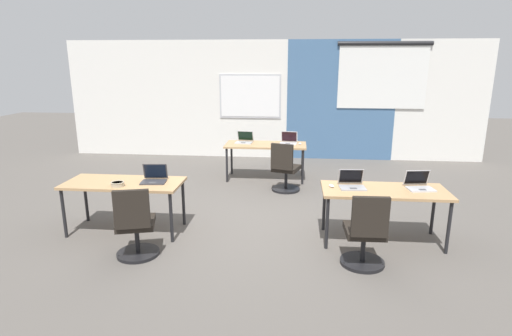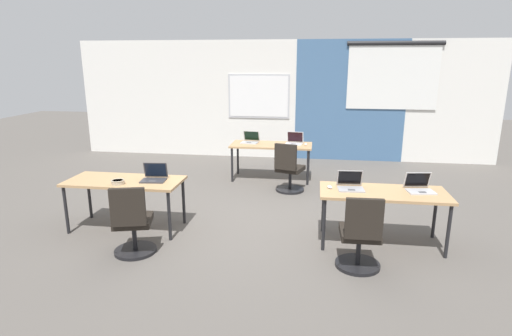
{
  "view_description": "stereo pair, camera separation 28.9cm",
  "coord_description": "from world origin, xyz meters",
  "px_view_note": "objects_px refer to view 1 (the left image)",
  "views": [
    {
      "loc": [
        0.58,
        -5.8,
        2.34
      ],
      "look_at": [
        0.02,
        -0.04,
        0.81
      ],
      "focal_mm": 28.82,
      "sensor_mm": 36.0,
      "label": 1
    },
    {
      "loc": [
        0.87,
        -5.76,
        2.34
      ],
      "look_at": [
        0.02,
        -0.04,
        0.81
      ],
      "focal_mm": 28.82,
      "sensor_mm": 36.0,
      "label": 2
    }
  ],
  "objects_px": {
    "laptop_near_left_inner": "(154,178)",
    "chair_near_left_inner": "(136,229)",
    "mouse_near_right_inner": "(331,186)",
    "desk_far_center": "(266,147)",
    "mouse_far_right": "(300,144)",
    "laptop_near_right_end": "(419,185)",
    "laptop_far_left": "(244,140)",
    "desk_near_right": "(384,194)",
    "snack_bowl": "(118,184)",
    "laptop_far_right": "(289,141)",
    "desk_near_left": "(124,186)",
    "laptop_near_right_inner": "(352,184)",
    "chair_far_right": "(285,171)",
    "chair_near_right_inner": "(365,237)"
  },
  "relations": [
    {
      "from": "snack_bowl",
      "to": "laptop_near_right_end",
      "type": "bearing_deg",
      "value": 4.12
    },
    {
      "from": "desk_far_center",
      "to": "mouse_far_right",
      "type": "relative_size",
      "value": 15.53
    },
    {
      "from": "desk_near_left",
      "to": "laptop_near_right_inner",
      "type": "bearing_deg",
      "value": 0.92
    },
    {
      "from": "desk_far_center",
      "to": "snack_bowl",
      "type": "xyz_separation_m",
      "value": [
        -1.74,
        -3.01,
        0.1
      ]
    },
    {
      "from": "chair_far_right",
      "to": "snack_bowl",
      "type": "height_order",
      "value": "chair_far_right"
    },
    {
      "from": "snack_bowl",
      "to": "desk_near_left",
      "type": "bearing_deg",
      "value": 91.78
    },
    {
      "from": "desk_near_left",
      "to": "desk_far_center",
      "type": "bearing_deg",
      "value": 57.99
    },
    {
      "from": "laptop_near_right_end",
      "to": "chair_far_right",
      "type": "bearing_deg",
      "value": 124.09
    },
    {
      "from": "desk_near_right",
      "to": "mouse_near_right_inner",
      "type": "xyz_separation_m",
      "value": [
        -0.68,
        0.04,
        0.08
      ]
    },
    {
      "from": "mouse_near_right_inner",
      "to": "snack_bowl",
      "type": "distance_m",
      "value": 2.83
    },
    {
      "from": "mouse_near_right_inner",
      "to": "laptop_near_left_inner",
      "type": "height_order",
      "value": "laptop_near_left_inner"
    },
    {
      "from": "mouse_far_right",
      "to": "desk_near_right",
      "type": "bearing_deg",
      "value": -69.12
    },
    {
      "from": "desk_near_left",
      "to": "mouse_near_right_inner",
      "type": "distance_m",
      "value": 2.82
    },
    {
      "from": "laptop_near_left_inner",
      "to": "laptop_far_left",
      "type": "bearing_deg",
      "value": 66.59
    },
    {
      "from": "laptop_near_right_end",
      "to": "laptop_near_right_inner",
      "type": "bearing_deg",
      "value": 173.34
    },
    {
      "from": "laptop_near_left_inner",
      "to": "laptop_near_right_end",
      "type": "bearing_deg",
      "value": -5.56
    },
    {
      "from": "desk_far_center",
      "to": "laptop_far_right",
      "type": "xyz_separation_m",
      "value": [
        0.45,
        0.09,
        0.11
      ]
    },
    {
      "from": "desk_far_center",
      "to": "mouse_near_right_inner",
      "type": "xyz_separation_m",
      "value": [
        1.07,
        -2.76,
        0.08
      ]
    },
    {
      "from": "desk_far_center",
      "to": "laptop_far_left",
      "type": "distance_m",
      "value": 0.46
    },
    {
      "from": "desk_near_right",
      "to": "laptop_near_right_inner",
      "type": "bearing_deg",
      "value": 173.17
    },
    {
      "from": "laptop_near_right_end",
      "to": "laptop_near_left_inner",
      "type": "relative_size",
      "value": 1.04
    },
    {
      "from": "laptop_near_left_inner",
      "to": "chair_near_left_inner",
      "type": "xyz_separation_m",
      "value": [
        0.03,
        -0.83,
        -0.39
      ]
    },
    {
      "from": "laptop_far_left",
      "to": "chair_near_left_inner",
      "type": "distance_m",
      "value": 3.79
    },
    {
      "from": "mouse_far_right",
      "to": "mouse_near_right_inner",
      "type": "distance_m",
      "value": 2.8
    },
    {
      "from": "desk_near_right",
      "to": "laptop_near_left_inner",
      "type": "xyz_separation_m",
      "value": [
        -3.08,
        0.05,
        0.11
      ]
    },
    {
      "from": "laptop_far_left",
      "to": "mouse_far_right",
      "type": "distance_m",
      "value": 1.12
    },
    {
      "from": "chair_far_right",
      "to": "chair_near_left_inner",
      "type": "relative_size",
      "value": 1.0
    },
    {
      "from": "desk_near_right",
      "to": "chair_far_right",
      "type": "xyz_separation_m",
      "value": [
        -1.34,
        2.02,
        -0.28
      ]
    },
    {
      "from": "mouse_near_right_inner",
      "to": "chair_near_right_inner",
      "type": "relative_size",
      "value": 0.12
    },
    {
      "from": "laptop_far_right",
      "to": "snack_bowl",
      "type": "bearing_deg",
      "value": -118.32
    },
    {
      "from": "desk_far_center",
      "to": "laptop_far_right",
      "type": "relative_size",
      "value": 4.43
    },
    {
      "from": "laptop_near_right_inner",
      "to": "laptop_near_left_inner",
      "type": "bearing_deg",
      "value": 175.9
    },
    {
      "from": "laptop_near_right_end",
      "to": "chair_near_right_inner",
      "type": "bearing_deg",
      "value": -142.43
    },
    {
      "from": "laptop_far_left",
      "to": "mouse_near_right_inner",
      "type": "relative_size",
      "value": 3.22
    },
    {
      "from": "desk_near_right",
      "to": "desk_near_left",
      "type": "bearing_deg",
      "value": 180.0
    },
    {
      "from": "laptop_near_right_end",
      "to": "mouse_far_right",
      "type": "bearing_deg",
      "value": 110.54
    },
    {
      "from": "chair_far_right",
      "to": "mouse_far_right",
      "type": "bearing_deg",
      "value": -91.72
    },
    {
      "from": "desk_far_center",
      "to": "chair_far_right",
      "type": "distance_m",
      "value": 0.93
    },
    {
      "from": "chair_near_right_inner",
      "to": "chair_near_left_inner",
      "type": "xyz_separation_m",
      "value": [
        -2.71,
        -0.03,
        0.0
      ]
    },
    {
      "from": "snack_bowl",
      "to": "laptop_far_right",
      "type": "bearing_deg",
      "value": 54.7
    },
    {
      "from": "laptop_near_right_inner",
      "to": "chair_near_left_inner",
      "type": "height_order",
      "value": "laptop_near_right_inner"
    },
    {
      "from": "mouse_near_right_inner",
      "to": "laptop_near_right_end",
      "type": "bearing_deg",
      "value": 2.18
    },
    {
      "from": "laptop_far_left",
      "to": "snack_bowl",
      "type": "height_order",
      "value": "laptop_far_left"
    },
    {
      "from": "laptop_far_left",
      "to": "mouse_far_right",
      "type": "bearing_deg",
      "value": 1.62
    },
    {
      "from": "desk_near_left",
      "to": "snack_bowl",
      "type": "height_order",
      "value": "snack_bowl"
    },
    {
      "from": "laptop_near_right_inner",
      "to": "laptop_near_left_inner",
      "type": "relative_size",
      "value": 0.98
    },
    {
      "from": "mouse_near_right_inner",
      "to": "laptop_near_left_inner",
      "type": "bearing_deg",
      "value": 179.68
    },
    {
      "from": "laptop_near_right_end",
      "to": "laptop_far_left",
      "type": "xyz_separation_m",
      "value": [
        -2.64,
        2.82,
        -0.0
      ]
    },
    {
      "from": "laptop_near_right_inner",
      "to": "snack_bowl",
      "type": "distance_m",
      "value": 3.09
    },
    {
      "from": "desk_near_right",
      "to": "laptop_near_left_inner",
      "type": "distance_m",
      "value": 3.08
    }
  ]
}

